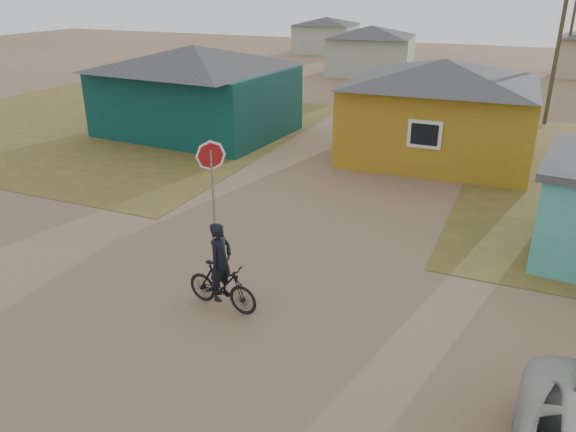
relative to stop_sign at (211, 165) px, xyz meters
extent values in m
plane|color=#87684E|center=(2.08, -4.14, -1.92)|extent=(120.00, 120.00, 0.00)
cube|color=brown|center=(-11.92, 8.86, -1.91)|extent=(20.00, 18.00, 0.00)
cube|color=#09332F|center=(-6.42, 9.36, -0.42)|extent=(8.40, 6.54, 3.00)
pyramid|color=#353537|center=(-6.42, 9.36, 1.58)|extent=(8.93, 7.08, 1.00)
cube|color=#A47619|center=(4.58, 9.86, -0.42)|extent=(7.21, 6.24, 3.00)
pyramid|color=#353537|center=(4.58, 9.86, 1.53)|extent=(7.72, 6.76, 0.90)
cube|color=silver|center=(4.58, 6.83, -0.27)|extent=(1.20, 0.06, 1.00)
cube|color=black|center=(4.58, 6.80, -0.27)|extent=(0.95, 0.04, 0.75)
cube|color=#A1AC94|center=(-3.92, 29.86, -0.52)|extent=(6.49, 5.60, 2.80)
pyramid|color=#353537|center=(-3.92, 29.86, 1.28)|extent=(7.04, 6.15, 0.80)
cube|color=#A1AC94|center=(-11.92, 41.86, -0.57)|extent=(5.75, 5.28, 2.70)
pyramid|color=#353537|center=(-11.92, 41.86, 1.13)|extent=(6.28, 5.81, 0.70)
cylinder|color=#453C29|center=(8.58, 17.86, 2.08)|extent=(0.20, 0.20, 8.00)
cylinder|color=#453C29|center=(9.58, 33.86, 2.08)|extent=(0.20, 0.20, 8.00)
cylinder|color=gray|center=(0.00, 0.00, -0.74)|extent=(0.07, 0.07, 2.36)
imported|color=black|center=(2.35, -3.63, -1.39)|extent=(1.82, 0.70, 1.07)
imported|color=black|center=(2.35, -3.63, -0.79)|extent=(0.49, 0.68, 1.75)
camera|label=1|loc=(7.92, -12.77, 4.72)|focal=35.00mm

